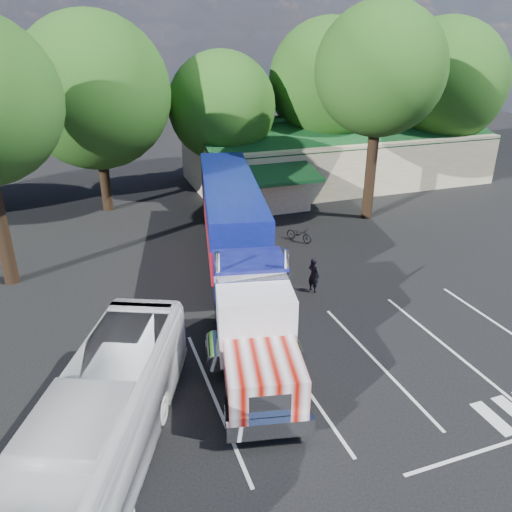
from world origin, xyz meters
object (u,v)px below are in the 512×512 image
object	(u,v)px
silver_sedan	(273,191)
woman	(314,275)
tour_bus	(98,431)
semi_truck	(235,229)
bicycle	(299,234)

from	to	relation	value
silver_sedan	woman	bearing A→B (deg)	158.45
silver_sedan	tour_bus	bearing A→B (deg)	139.99
semi_truck	tour_bus	size ratio (longest dim) A/B	2.00
tour_bus	silver_sedan	bearing A→B (deg)	82.15
bicycle	tour_bus	size ratio (longest dim) A/B	0.16
semi_truck	tour_bus	distance (m)	13.16
semi_truck	silver_sedan	world-z (taller)	semi_truck
bicycle	semi_truck	bearing A→B (deg)	-178.22
bicycle	tour_bus	bearing A→B (deg)	-162.48
bicycle	tour_bus	distance (m)	18.86
tour_bus	silver_sedan	size ratio (longest dim) A/B	2.27
woman	tour_bus	distance (m)	13.14
tour_bus	woman	bearing A→B (deg)	61.81
woman	bicycle	size ratio (longest dim) A/B	0.99
bicycle	silver_sedan	world-z (taller)	silver_sedan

